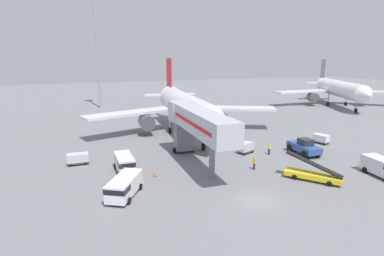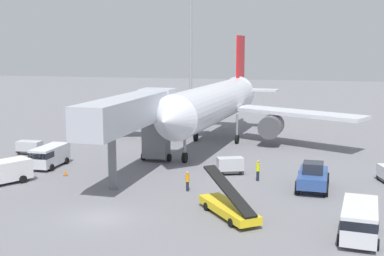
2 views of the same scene
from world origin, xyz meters
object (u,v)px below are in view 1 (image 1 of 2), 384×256
object	(u,v)px
pushback_tug	(304,147)
ground_crew_worker_foreground	(269,148)
service_van_far_right	(124,186)
safety_cone_bravo	(155,174)
baggage_cart_rear_right	(78,158)
baggage_cart_outer_left	(321,138)
apron_light_mast	(96,26)
baggage_cart_near_left	(246,147)
belt_loader_truck	(313,174)
jet_bridge	(196,122)
safety_cone_alpha	(228,147)
airplane_background	(339,89)
airplane_at_gate	(184,107)
service_van_mid_right	(125,163)
ground_crew_worker_midground	(254,163)

from	to	relation	value
pushback_tug	ground_crew_worker_foreground	size ratio (longest dim) A/B	2.83
service_van_far_right	safety_cone_bravo	bearing A→B (deg)	45.95
baggage_cart_rear_right	baggage_cart_outer_left	world-z (taller)	baggage_cart_outer_left
apron_light_mast	baggage_cart_near_left	bearing A→B (deg)	-71.67
baggage_cart_near_left	apron_light_mast	size ratio (longest dim) A/B	0.08
belt_loader_truck	baggage_cart_rear_right	size ratio (longest dim) A/B	2.23
jet_bridge	baggage_cart_near_left	size ratio (longest dim) A/B	6.54
jet_bridge	service_van_far_right	size ratio (longest dim) A/B	3.05
pushback_tug	baggage_cart_near_left	distance (m)	8.31
service_van_far_right	safety_cone_alpha	bearing A→B (deg)	33.01
jet_bridge	airplane_background	distance (m)	64.01
service_van_far_right	apron_light_mast	size ratio (longest dim) A/B	0.18
airplane_at_gate	ground_crew_worker_foreground	world-z (taller)	airplane_at_gate
jet_bridge	baggage_cart_rear_right	size ratio (longest dim) A/B	6.67
airplane_at_gate	safety_cone_bravo	world-z (taller)	airplane_at_gate
safety_cone_alpha	apron_light_mast	bearing A→B (deg)	107.63
belt_loader_truck	service_van_mid_right	size ratio (longest dim) A/B	1.22
belt_loader_truck	ground_crew_worker_midground	size ratio (longest dim) A/B	3.53
safety_cone_bravo	apron_light_mast	distance (m)	58.14
service_van_far_right	safety_cone_alpha	world-z (taller)	service_van_far_right
jet_bridge	safety_cone_bravo	world-z (taller)	jet_bridge
service_van_far_right	safety_cone_alpha	size ratio (longest dim) A/B	8.52
pushback_tug	baggage_cart_near_left	size ratio (longest dim) A/B	1.96
service_van_far_right	baggage_cart_outer_left	size ratio (longest dim) A/B	2.14
jet_bridge	airplane_background	xyz separation A→B (m)	(55.25, 32.31, -0.88)
pushback_tug	service_van_mid_right	distance (m)	25.44
baggage_cart_rear_right	safety_cone_alpha	world-z (taller)	baggage_cart_rear_right
belt_loader_truck	airplane_background	bearing A→B (deg)	43.27
service_van_far_right	baggage_cart_near_left	bearing A→B (deg)	24.58
pushback_tug	airplane_at_gate	bearing A→B (deg)	123.54
jet_bridge	safety_cone_bravo	size ratio (longest dim) A/B	33.24
belt_loader_truck	safety_cone_alpha	size ratio (longest dim) A/B	8.70
baggage_cart_outer_left	airplane_background	distance (m)	44.37
baggage_cart_outer_left	airplane_background	xyz separation A→B (m)	(32.62, 29.82, 3.95)
airplane_at_gate	pushback_tug	bearing A→B (deg)	-56.46
pushback_tug	service_van_far_right	bearing A→B (deg)	-168.80
service_van_far_right	baggage_cart_near_left	distance (m)	20.80
pushback_tug	safety_cone_bravo	bearing A→B (deg)	-177.72
baggage_cart_rear_right	airplane_background	world-z (taller)	airplane_background
jet_bridge	apron_light_mast	distance (m)	54.81
service_van_mid_right	service_van_far_right	world-z (taller)	service_van_mid_right
service_van_far_right	safety_cone_alpha	distance (m)	20.76
airplane_at_gate	baggage_cart_outer_left	bearing A→B (deg)	-37.67
airplane_at_gate	apron_light_mast	size ratio (longest dim) A/B	1.13
baggage_cart_outer_left	ground_crew_worker_midground	bearing A→B (deg)	-157.56
ground_crew_worker_foreground	ground_crew_worker_midground	bearing A→B (deg)	-138.66
apron_light_mast	baggage_cart_rear_right	bearing A→B (deg)	-98.13
airplane_at_gate	airplane_background	world-z (taller)	airplane_at_gate
apron_light_mast	baggage_cart_outer_left	bearing A→B (deg)	-58.24
service_van_far_right	safety_cone_bravo	size ratio (longest dim) A/B	10.91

